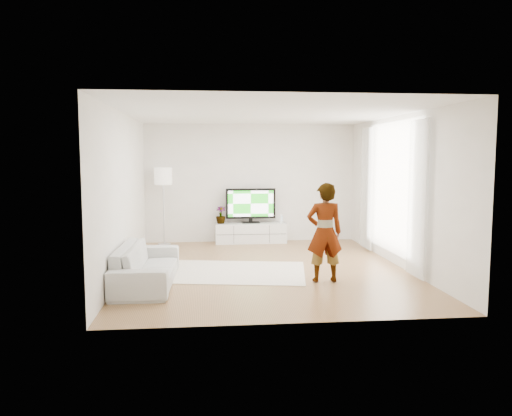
{
  "coord_description": "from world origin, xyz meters",
  "views": [
    {
      "loc": [
        -1.09,
        -8.88,
        2.06
      ],
      "look_at": [
        -0.14,
        0.4,
        1.08
      ],
      "focal_mm": 35.0,
      "sensor_mm": 36.0,
      "label": 1
    }
  ],
  "objects": [
    {
      "name": "rug",
      "position": [
        -0.59,
        -0.22,
        0.01
      ],
      "size": [
        2.75,
        2.18,
        0.01
      ],
      "primitive_type": "cube",
      "rotation": [
        0.0,
        0.0,
        -0.17
      ],
      "color": "silver",
      "rests_on": "floor"
    },
    {
      "name": "floor_lamp",
      "position": [
        -2.04,
        2.7,
        1.51
      ],
      "size": [
        0.4,
        0.4,
        1.78
      ],
      "color": "silver",
      "rests_on": "floor"
    },
    {
      "name": "wall_front",
      "position": [
        0.0,
        -3.0,
        1.4
      ],
      "size": [
        5.0,
        0.02,
        2.8
      ],
      "primitive_type": "cube",
      "color": "white",
      "rests_on": "floor"
    },
    {
      "name": "potted_plant",
      "position": [
        -0.73,
        2.77,
        0.67
      ],
      "size": [
        0.24,
        0.24,
        0.4
      ],
      "primitive_type": "imported",
      "rotation": [
        0.0,
        0.0,
        0.04
      ],
      "color": "#3F7238",
      "rests_on": "media_console"
    },
    {
      "name": "window",
      "position": [
        2.48,
        0.3,
        1.45
      ],
      "size": [
        0.01,
        2.6,
        2.5
      ],
      "primitive_type": "cube",
      "color": "white",
      "rests_on": "wall_right"
    },
    {
      "name": "media_console",
      "position": [
        -0.02,
        2.76,
        0.23
      ],
      "size": [
        1.67,
        0.47,
        0.47
      ],
      "color": "white",
      "rests_on": "floor"
    },
    {
      "name": "wall_left",
      "position": [
        -2.5,
        0.0,
        1.4
      ],
      "size": [
        0.02,
        6.0,
        2.8
      ],
      "primitive_type": "cube",
      "color": "white",
      "rests_on": "floor"
    },
    {
      "name": "television",
      "position": [
        -0.02,
        2.79,
        0.91
      ],
      "size": [
        1.17,
        0.23,
        0.82
      ],
      "color": "black",
      "rests_on": "media_console"
    },
    {
      "name": "floor",
      "position": [
        0.0,
        0.0,
        0.0
      ],
      "size": [
        6.0,
        6.0,
        0.0
      ],
      "primitive_type": "plane",
      "color": "#A4784A",
      "rests_on": "ground"
    },
    {
      "name": "curtain_far",
      "position": [
        2.4,
        1.6,
        1.35
      ],
      "size": [
        0.04,
        0.7,
        2.6
      ],
      "primitive_type": "cube",
      "color": "white",
      "rests_on": "floor"
    },
    {
      "name": "player",
      "position": [
        0.83,
        -1.04,
        0.82
      ],
      "size": [
        0.59,
        0.39,
        1.61
      ],
      "primitive_type": "imported",
      "rotation": [
        0.0,
        0.0,
        3.15
      ],
      "color": "#334772",
      "rests_on": "rug"
    },
    {
      "name": "wall_right",
      "position": [
        2.5,
        0.0,
        1.4
      ],
      "size": [
        0.02,
        6.0,
        2.8
      ],
      "primitive_type": "cube",
      "color": "white",
      "rests_on": "floor"
    },
    {
      "name": "curtain_near",
      "position": [
        2.4,
        -1.0,
        1.35
      ],
      "size": [
        0.04,
        0.7,
        2.6
      ],
      "primitive_type": "cube",
      "color": "white",
      "rests_on": "floor"
    },
    {
      "name": "sofa",
      "position": [
        -2.03,
        -0.91,
        0.32
      ],
      "size": [
        0.91,
        2.2,
        0.64
      ],
      "primitive_type": "imported",
      "rotation": [
        0.0,
        0.0,
        1.54
      ],
      "color": "beige",
      "rests_on": "floor"
    },
    {
      "name": "game_console",
      "position": [
        0.71,
        2.76,
        0.57
      ],
      "size": [
        0.06,
        0.15,
        0.2
      ],
      "rotation": [
        0.0,
        0.0,
        -0.13
      ],
      "color": "white",
      "rests_on": "media_console"
    },
    {
      "name": "ceiling",
      "position": [
        0.0,
        0.0,
        2.8
      ],
      "size": [
        6.0,
        6.0,
        0.0
      ],
      "primitive_type": "plane",
      "color": "white",
      "rests_on": "wall_back"
    },
    {
      "name": "wall_back",
      "position": [
        0.0,
        3.0,
        1.4
      ],
      "size": [
        5.0,
        0.02,
        2.8
      ],
      "primitive_type": "cube",
      "color": "white",
      "rests_on": "floor"
    }
  ]
}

